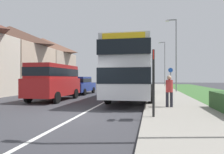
{
  "coord_description": "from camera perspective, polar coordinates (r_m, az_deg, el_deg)",
  "views": [
    {
      "loc": [
        2.9,
        -7.69,
        1.56
      ],
      "look_at": [
        0.66,
        3.95,
        1.6
      ],
      "focal_mm": 32.38,
      "sensor_mm": 36.0,
      "label": 1
    }
  ],
  "objects": [
    {
      "name": "pavement_near_side",
      "position": [
        13.84,
        16.32,
        -6.41
      ],
      "size": [
        3.2,
        68.0,
        0.12
      ],
      "primitive_type": "cube",
      "color": "gray",
      "rests_on": "ground_plane"
    },
    {
      "name": "parked_van_red",
      "position": [
        14.41,
        -16.02,
        -0.69
      ],
      "size": [
        2.11,
        4.94,
        2.44
      ],
      "color": "#B21E1E",
      "rests_on": "ground_plane"
    },
    {
      "name": "street_lamp_far",
      "position": [
        37.1,
        14.53,
        4.37
      ],
      "size": [
        1.14,
        0.2,
        7.9
      ],
      "color": "slate",
      "rests_on": "ground_plane"
    },
    {
      "name": "bus_stop_sign",
      "position": [
        7.59,
        11.63,
        -0.34
      ],
      "size": [
        0.09,
        0.52,
        2.6
      ],
      "color": "black",
      "rests_on": "ground_plane"
    },
    {
      "name": "street_lamp_mid",
      "position": [
        22.33,
        17.4,
        7.12
      ],
      "size": [
        1.14,
        0.2,
        7.69
      ],
      "color": "slate",
      "rests_on": "ground_plane"
    },
    {
      "name": "parked_car_blue",
      "position": [
        19.37,
        -8.93,
        -2.13
      ],
      "size": [
        1.88,
        4.49,
        1.64
      ],
      "color": "navy",
      "rests_on": "ground_plane"
    },
    {
      "name": "ground_plane",
      "position": [
        8.37,
        -9.77,
        -10.93
      ],
      "size": [
        120.0,
        120.0,
        0.0
      ],
      "primitive_type": "plane",
      "color": "#38383D"
    },
    {
      "name": "lane_marking_centre",
      "position": [
        16.04,
        0.43,
        -5.76
      ],
      "size": [
        0.14,
        60.0,
        0.01
      ],
      "primitive_type": "cube",
      "color": "silver",
      "rests_on": "ground_plane"
    },
    {
      "name": "pedestrian_at_stop",
      "position": [
        10.32,
        15.87,
        -3.43
      ],
      "size": [
        0.34,
        0.34,
        1.67
      ],
      "color": "#23232D",
      "rests_on": "ground_plane"
    },
    {
      "name": "cycle_route_sign",
      "position": [
        20.44,
        16.21,
        -0.56
      ],
      "size": [
        0.44,
        0.08,
        2.52
      ],
      "color": "slate",
      "rests_on": "ground_plane"
    },
    {
      "name": "house_terrace_far_side",
      "position": [
        25.09,
        -26.91,
        4.59
      ],
      "size": [
        7.62,
        20.47,
        7.28
      ],
      "color": "beige",
      "rests_on": "ground_plane"
    },
    {
      "name": "double_decker_bus",
      "position": [
        14.93,
        6.09,
        2.05
      ],
      "size": [
        2.8,
        11.37,
        3.7
      ],
      "color": "#BCBCC1",
      "rests_on": "ground_plane"
    }
  ]
}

